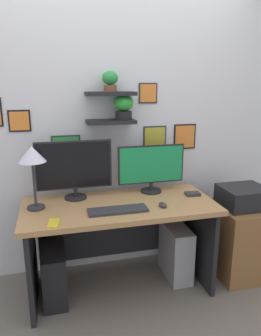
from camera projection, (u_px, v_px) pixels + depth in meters
The scene contains 14 objects.
ground_plane at pixel (120, 287), 2.69m from camera, with size 8.00×8.00×0.00m, color #70665B.
back_wall_assembly at pixel (108, 120), 2.75m from camera, with size 4.40×0.24×2.70m.
desk at pixel (119, 226), 2.60m from camera, with size 1.50×0.68×0.75m.
monitor_left at pixel (74, 168), 2.56m from camera, with size 0.61×0.18×0.48m.
monitor_right at pixel (151, 167), 2.72m from camera, with size 0.58×0.18×0.41m.
keyboard at pixel (118, 210), 2.35m from camera, with size 0.44×0.14×0.02m, color #2D2D33.
computer_mouse at pixel (163, 205), 2.44m from camera, with size 0.06×0.09×0.03m, color #2D2D33.
desk_lamp at pixel (32, 158), 2.30m from camera, with size 0.20×0.20×0.48m.
cell_phone at pixel (54, 223), 2.14m from camera, with size 0.07×0.14×0.01m, color yellow.
scissors_tray at pixel (193, 194), 2.68m from camera, with size 0.12×0.08×0.02m, color #2D2D33.
drawer_cabinet at pixel (239, 240), 2.83m from camera, with size 0.44×0.50×0.64m, color brown.
printer at pixel (244, 197), 2.72m from camera, with size 0.38×0.34×0.17m, color black.
computer_tower_left at pixel (54, 274), 2.50m from camera, with size 0.18×0.40×0.43m, color black.
computer_tower_right at pixel (176, 251), 2.80m from camera, with size 0.18×0.40×0.47m, color #99999E.
Camera 1 is at (-0.49, -2.29, 1.67)m, focal length 34.14 mm.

